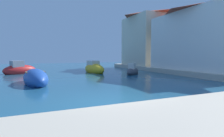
% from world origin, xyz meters
% --- Properties ---
extents(ground, '(80.00, 80.00, 0.00)m').
position_xyz_m(ground, '(0.00, 0.00, 0.00)').
color(ground, '#1E5170').
extents(quay_promenade, '(44.00, 32.00, 0.50)m').
position_xyz_m(quay_promenade, '(4.32, -0.37, 0.25)').
color(quay_promenade, '#BCB29E').
rests_on(quay_promenade, ground).
extents(moored_boat_1, '(2.89, 2.98, 1.38)m').
position_xyz_m(moored_boat_1, '(6.63, 9.65, 0.34)').
color(moored_boat_1, '#3F3F47').
rests_on(moored_boat_1, ground).
extents(moored_boat_2, '(1.92, 4.33, 1.66)m').
position_xyz_m(moored_boat_2, '(3.41, 12.85, 0.44)').
color(moored_boat_2, gold).
rests_on(moored_boat_2, ground).
extents(moored_boat_4, '(2.05, 4.44, 1.35)m').
position_xyz_m(moored_boat_4, '(-2.79, 6.54, 0.38)').
color(moored_boat_4, '#1E479E').
rests_on(moored_boat_4, ground).
extents(moored_boat_5, '(3.64, 2.64, 1.68)m').
position_xyz_m(moored_boat_5, '(-4.32, 14.65, 0.43)').
color(moored_boat_5, '#B21E1E').
rests_on(moored_boat_5, ground).
extents(waterfront_building_main, '(5.41, 10.46, 6.82)m').
position_xyz_m(waterfront_building_main, '(13.00, 6.93, 3.96)').
color(waterfront_building_main, white).
rests_on(waterfront_building_main, quay_promenade).
extents(waterfront_building_annex, '(5.48, 7.45, 8.14)m').
position_xyz_m(waterfront_building_annex, '(13.00, 16.48, 4.62)').
color(waterfront_building_annex, beige).
rests_on(waterfront_building_annex, quay_promenade).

